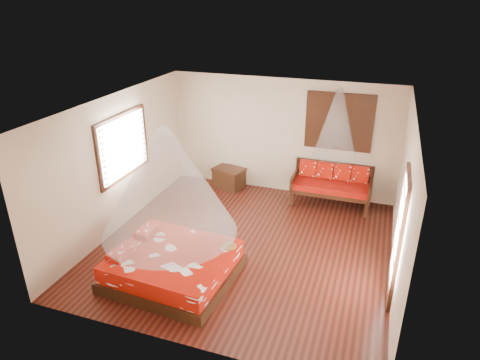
% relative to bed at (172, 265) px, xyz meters
% --- Properties ---
extents(room, '(5.54, 5.54, 2.84)m').
position_rel_bed_xyz_m(room, '(0.88, 1.39, 1.15)').
color(room, black).
rests_on(room, ground).
extents(bed, '(2.15, 1.97, 0.64)m').
position_rel_bed_xyz_m(bed, '(0.00, 0.00, 0.00)').
color(bed, black).
rests_on(bed, floor).
extents(daybed, '(1.81, 0.80, 0.95)m').
position_rel_bed_xyz_m(daybed, '(2.20, 3.77, 0.27)').
color(daybed, black).
rests_on(daybed, floor).
extents(storage_chest, '(0.87, 0.73, 0.52)m').
position_rel_bed_xyz_m(storage_chest, '(-0.38, 3.84, 0.01)').
color(storage_chest, black).
rests_on(storage_chest, floor).
extents(shutter_panel, '(1.52, 0.06, 1.32)m').
position_rel_bed_xyz_m(shutter_panel, '(2.20, 4.11, 1.65)').
color(shutter_panel, black).
rests_on(shutter_panel, wall_back).
extents(window_left, '(0.10, 1.74, 1.34)m').
position_rel_bed_xyz_m(window_left, '(-1.83, 1.59, 1.45)').
color(window_left, black).
rests_on(window_left, wall_left).
extents(glazed_door, '(0.08, 1.02, 2.16)m').
position_rel_bed_xyz_m(glazed_door, '(3.59, 0.79, 0.82)').
color(glazed_door, black).
rests_on(glazed_door, floor).
extents(wine_tray, '(0.25, 0.25, 0.21)m').
position_rel_bed_xyz_m(wine_tray, '(0.87, 0.50, 0.30)').
color(wine_tray, brown).
rests_on(wine_tray, bed).
extents(mosquito_net_main, '(2.22, 2.22, 1.80)m').
position_rel_bed_xyz_m(mosquito_net_main, '(0.02, -0.00, 1.60)').
color(mosquito_net_main, white).
rests_on(mosquito_net_main, ceiling).
extents(mosquito_net_daybed, '(0.93, 0.93, 1.50)m').
position_rel_bed_xyz_m(mosquito_net_daybed, '(2.20, 3.64, 1.75)').
color(mosquito_net_daybed, white).
rests_on(mosquito_net_daybed, ceiling).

